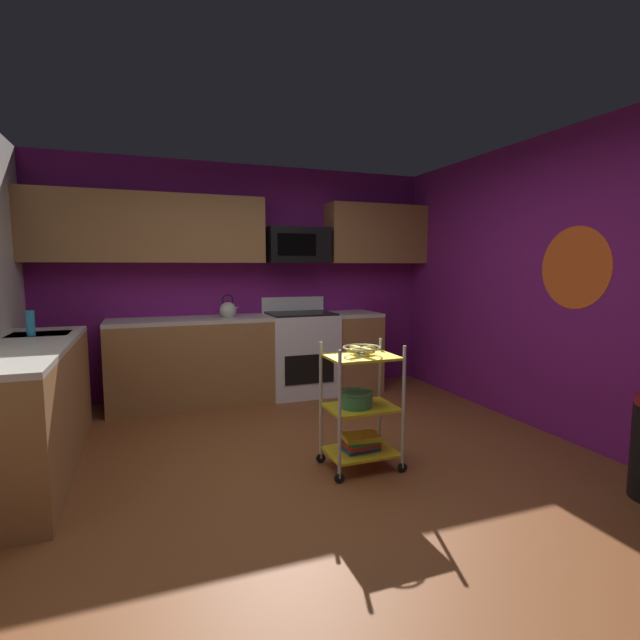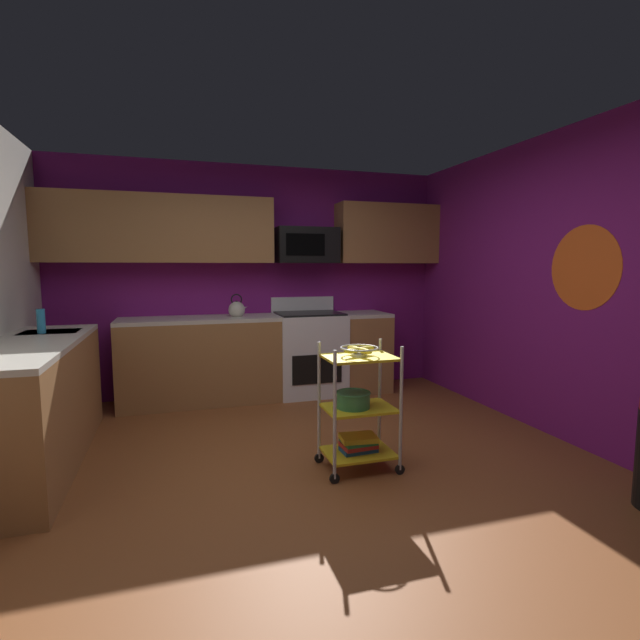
# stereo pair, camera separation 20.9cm
# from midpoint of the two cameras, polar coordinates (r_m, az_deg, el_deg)

# --- Properties ---
(floor) EXTENTS (4.40, 4.80, 0.04)m
(floor) POSITION_cam_midpoint_polar(r_m,az_deg,el_deg) (3.51, 1.03, -18.46)
(floor) COLOR brown
(floor) RESTS_ON ground
(wall_back) EXTENTS (4.52, 0.06, 2.60)m
(wall_back) POSITION_cam_midpoint_polar(r_m,az_deg,el_deg) (5.55, -6.80, 4.76)
(wall_back) COLOR #751970
(wall_back) RESTS_ON ground
(wall_right) EXTENTS (0.06, 4.80, 2.60)m
(wall_right) POSITION_cam_midpoint_polar(r_m,az_deg,el_deg) (4.43, 29.74, 3.53)
(wall_right) COLOR #751970
(wall_right) RESTS_ON ground
(wall_flower_decal) EXTENTS (0.00, 0.67, 0.67)m
(wall_flower_decal) POSITION_cam_midpoint_polar(r_m,az_deg,el_deg) (4.34, 30.43, 5.44)
(wall_flower_decal) COLOR #E5591E
(counter_run) EXTENTS (3.69, 2.66, 0.92)m
(counter_run) POSITION_cam_midpoint_polar(r_m,az_deg,el_deg) (4.69, -14.25, -6.00)
(counter_run) COLOR #9E6B3D
(counter_run) RESTS_ON ground
(oven_range) EXTENTS (0.76, 0.65, 1.10)m
(oven_range) POSITION_cam_midpoint_polar(r_m,az_deg,el_deg) (5.45, -0.23, -3.92)
(oven_range) COLOR white
(oven_range) RESTS_ON ground
(upper_cabinets) EXTENTS (4.40, 0.33, 0.70)m
(upper_cabinets) POSITION_cam_midpoint_polar(r_m,az_deg,el_deg) (5.35, -7.83, 10.58)
(upper_cabinets) COLOR #9E6B3D
(microwave) EXTENTS (0.70, 0.39, 0.40)m
(microwave) POSITION_cam_midpoint_polar(r_m,az_deg,el_deg) (5.47, -0.57, 8.97)
(microwave) COLOR black
(rolling_cart) EXTENTS (0.56, 0.38, 0.91)m
(rolling_cart) POSITION_cam_midpoint_polar(r_m,az_deg,el_deg) (3.47, 6.44, -10.49)
(rolling_cart) COLOR silver
(rolling_cart) RESTS_ON ground
(fruit_bowl) EXTENTS (0.27, 0.27, 0.07)m
(fruit_bowl) POSITION_cam_midpoint_polar(r_m,az_deg,el_deg) (3.37, 6.53, -3.57)
(fruit_bowl) COLOR silver
(fruit_bowl) RESTS_ON rolling_cart
(mixing_bowl_large) EXTENTS (0.25, 0.25, 0.11)m
(mixing_bowl_large) POSITION_cam_midpoint_polar(r_m,az_deg,el_deg) (3.43, 5.76, -9.49)
(mixing_bowl_large) COLOR #387F4C
(mixing_bowl_large) RESTS_ON rolling_cart
(book_stack) EXTENTS (0.27, 0.21, 0.12)m
(book_stack) POSITION_cam_midpoint_polar(r_m,az_deg,el_deg) (3.55, 6.38, -14.51)
(book_stack) COLOR #1E4C8C
(book_stack) RESTS_ON rolling_cart
(kettle) EXTENTS (0.21, 0.18, 0.26)m
(kettle) POSITION_cam_midpoint_polar(r_m,az_deg,el_deg) (5.20, -8.86, 1.27)
(kettle) COLOR beige
(kettle) RESTS_ON counter_run
(dish_soap_bottle) EXTENTS (0.06, 0.06, 0.20)m
(dish_soap_bottle) POSITION_cam_midpoint_polar(r_m,az_deg,el_deg) (4.39, -29.40, -0.13)
(dish_soap_bottle) COLOR #2D8CBF
(dish_soap_bottle) RESTS_ON counter_run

